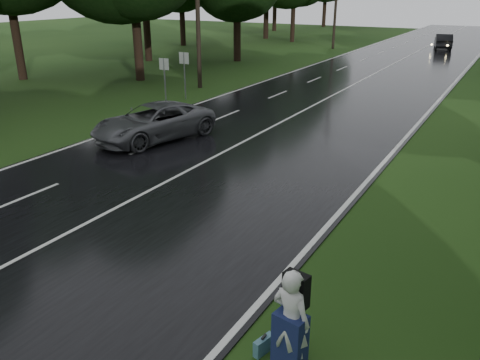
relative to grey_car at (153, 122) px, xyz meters
The scene contains 14 objects.
ground 9.59m from the grey_car, 68.42° to the right, with size 160.00×160.00×0.00m, color #203E12.
road 11.68m from the grey_car, 72.46° to the left, with size 12.00×140.00×0.04m, color black.
lane_center 11.68m from the grey_car, 72.46° to the left, with size 0.12×140.00×0.01m, color silver.
grey_car is the anchor object (origin of this frame).
far_car 42.29m from the grey_car, 82.73° to the left, with size 1.64×4.71×1.55m, color black.
hitchhiker 14.13m from the grey_car, 41.58° to the right, with size 0.76×0.71×1.91m.
suitcase 13.70m from the grey_car, 42.82° to the right, with size 0.13×0.44×0.31m, color #447385.
utility_pole_mid 11.91m from the grey_car, 114.80° to the left, with size 1.80×0.28×10.25m, color black, non-canonical shape.
utility_pole_far 36.68m from the grey_car, 97.81° to the left, with size 1.80×0.28×10.70m, color black, non-canonical shape.
road_sign_a 6.70m from the grey_car, 123.64° to the left, with size 0.62×0.10×2.56m, color white, non-canonical shape.
road_sign_b 8.29m from the grey_car, 116.53° to the left, with size 0.64×0.10×2.68m, color white, non-canonical shape.
tree_left_d 15.06m from the grey_car, 132.92° to the left, with size 9.79×9.79×15.29m, color black, non-canonical shape.
tree_left_e 24.78m from the grey_car, 111.87° to the left, with size 8.15×8.15×12.74m, color black, non-canonical shape.
tree_left_f 42.70m from the grey_car, 106.17° to the left, with size 9.55×9.55×14.92m, color black, non-canonical shape.
Camera 1 is at (9.58, -6.60, 6.03)m, focal length 36.23 mm.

